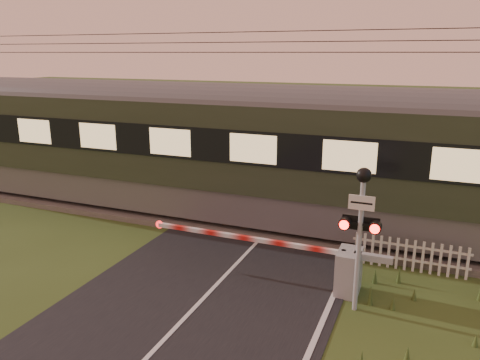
% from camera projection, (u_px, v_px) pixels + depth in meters
% --- Properties ---
extents(ground, '(160.00, 160.00, 0.00)m').
position_uv_depth(ground, '(176.00, 328.00, 9.65)').
color(ground, '#35471B').
rests_on(ground, ground).
extents(road, '(6.00, 140.00, 0.03)m').
position_uv_depth(road, '(171.00, 334.00, 9.43)').
color(road, black).
rests_on(road, ground).
extents(track_bed, '(140.00, 3.40, 0.39)m').
position_uv_depth(track_bed, '(275.00, 223.00, 15.44)').
color(track_bed, '#47423D').
rests_on(track_bed, ground).
extents(overhead_wires, '(120.00, 0.62, 0.62)m').
position_uv_depth(overhead_wires, '(278.00, 44.00, 13.95)').
color(overhead_wires, black).
rests_on(overhead_wires, ground).
extents(boom_gate, '(6.18, 0.82, 1.09)m').
position_uv_depth(boom_gate, '(337.00, 267.00, 11.03)').
color(boom_gate, gray).
rests_on(boom_gate, ground).
extents(crossing_signal, '(0.82, 0.35, 3.23)m').
position_uv_depth(crossing_signal, '(361.00, 215.00, 9.76)').
color(crossing_signal, gray).
rests_on(crossing_signal, ground).
extents(picket_fence, '(2.93, 0.07, 0.86)m').
position_uv_depth(picket_fence, '(410.00, 255.00, 12.08)').
color(picket_fence, silver).
rests_on(picket_fence, ground).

